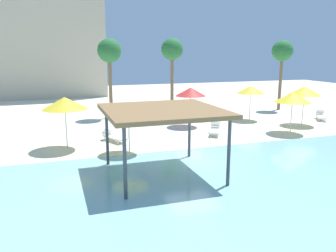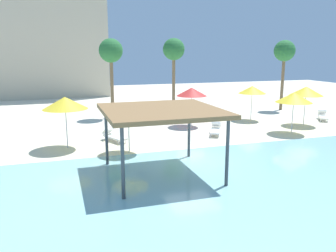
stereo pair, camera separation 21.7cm
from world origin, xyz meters
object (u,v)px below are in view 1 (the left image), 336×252
object	(u,v)px
beach_umbrella_yellow_6	(293,97)
lounge_chair_1	(113,136)
beach_umbrella_yellow_3	(128,111)
lounge_chair_2	(215,129)
palm_tree_1	(109,53)
beach_umbrella_yellow_1	(251,90)
beach_umbrella_yellow_2	(65,103)
beach_umbrella_yellow_4	(304,91)
shade_pavilion	(163,112)
palm_tree_0	(172,51)
beach_umbrella_red_0	(191,92)
lounge_chair_0	(321,116)
palm_tree_2	(282,53)

from	to	relation	value
beach_umbrella_yellow_6	lounge_chair_1	bearing A→B (deg)	172.68
beach_umbrella_yellow_3	lounge_chair_2	world-z (taller)	beach_umbrella_yellow_3
palm_tree_1	beach_umbrella_yellow_6	bearing A→B (deg)	-41.41
beach_umbrella_yellow_1	lounge_chair_2	size ratio (longest dim) A/B	1.38
beach_umbrella_yellow_2	beach_umbrella_yellow_4	distance (m)	16.86
shade_pavilion	palm_tree_1	world-z (taller)	palm_tree_1
beach_umbrella_yellow_1	beach_umbrella_yellow_2	world-z (taller)	beach_umbrella_yellow_2
beach_umbrella_yellow_2	palm_tree_0	world-z (taller)	palm_tree_0
beach_umbrella_red_0	lounge_chair_0	xyz separation A→B (m)	(10.75, -1.11, -2.16)
beach_umbrella_yellow_1	palm_tree_1	size ratio (longest dim) A/B	0.43
beach_umbrella_red_0	beach_umbrella_yellow_3	world-z (taller)	beach_umbrella_red_0
beach_umbrella_yellow_6	palm_tree_0	size ratio (longest dim) A/B	0.42
lounge_chair_0	lounge_chair_2	xyz separation A→B (m)	(-10.20, -1.85, 0.00)
beach_umbrella_yellow_3	beach_umbrella_yellow_4	size ratio (longest dim) A/B	0.91
beach_umbrella_yellow_2	palm_tree_1	bearing A→B (deg)	65.47
beach_umbrella_yellow_3	shade_pavilion	bearing A→B (deg)	-80.00
lounge_chair_0	palm_tree_0	xyz separation A→B (m)	(-10.02, 7.24, 5.02)
beach_umbrella_yellow_6	beach_umbrella_red_0	bearing A→B (deg)	143.22
beach_umbrella_red_0	lounge_chair_0	distance (m)	11.02
beach_umbrella_red_0	palm_tree_0	size ratio (longest dim) A/B	0.43
beach_umbrella_yellow_2	palm_tree_0	distance (m)	13.76
beach_umbrella_yellow_3	lounge_chair_1	size ratio (longest dim) A/B	1.30
beach_umbrella_yellow_3	palm_tree_2	distance (m)	19.10
lounge_chair_2	beach_umbrella_yellow_3	bearing A→B (deg)	-40.16
beach_umbrella_yellow_6	palm_tree_2	world-z (taller)	palm_tree_2
beach_umbrella_yellow_3	palm_tree_1	distance (m)	10.88
shade_pavilion	lounge_chair_2	world-z (taller)	shade_pavilion
beach_umbrella_yellow_2	lounge_chair_1	xyz separation A→B (m)	(2.70, 0.78, -2.22)
beach_umbrella_yellow_2	beach_umbrella_yellow_4	bearing A→B (deg)	4.12
beach_umbrella_yellow_1	lounge_chair_0	xyz separation A→B (m)	(5.43, -1.73, -2.07)
shade_pavilion	beach_umbrella_yellow_3	world-z (taller)	shade_pavilion
lounge_chair_0	palm_tree_1	world-z (taller)	palm_tree_1
beach_umbrella_yellow_4	lounge_chair_2	xyz separation A→B (m)	(-7.49, -0.74, -2.17)
lounge_chair_0	palm_tree_2	size ratio (longest dim) A/B	0.30
lounge_chair_1	palm_tree_1	distance (m)	9.21
lounge_chair_0	shade_pavilion	bearing A→B (deg)	-28.32
lounge_chair_0	lounge_chair_2	distance (m)	10.36
beach_umbrella_yellow_1	lounge_chair_2	bearing A→B (deg)	-143.14
beach_umbrella_red_0	beach_umbrella_yellow_3	xyz separation A→B (m)	(-5.67, -5.38, -0.20)
beach_umbrella_yellow_3	lounge_chair_2	bearing A→B (deg)	21.32
beach_umbrella_yellow_6	palm_tree_0	xyz separation A→B (m)	(-4.81, 10.26, 2.98)
beach_umbrella_yellow_3	lounge_chair_2	xyz separation A→B (m)	(6.22, 2.43, -1.96)
beach_umbrella_yellow_1	beach_umbrella_yellow_4	bearing A→B (deg)	-46.09
beach_umbrella_yellow_1	palm_tree_1	bearing A→B (deg)	156.48
beach_umbrella_yellow_4	lounge_chair_0	distance (m)	3.64
beach_umbrella_yellow_6	lounge_chair_1	world-z (taller)	beach_umbrella_yellow_6
lounge_chair_0	palm_tree_0	world-z (taller)	palm_tree_0
beach_umbrella_yellow_1	palm_tree_2	xyz separation A→B (m)	(5.29, 3.54, 2.83)
beach_umbrella_red_0	lounge_chair_1	bearing A→B (deg)	-156.52
beach_umbrella_yellow_1	palm_tree_0	size ratio (longest dim) A/B	0.42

